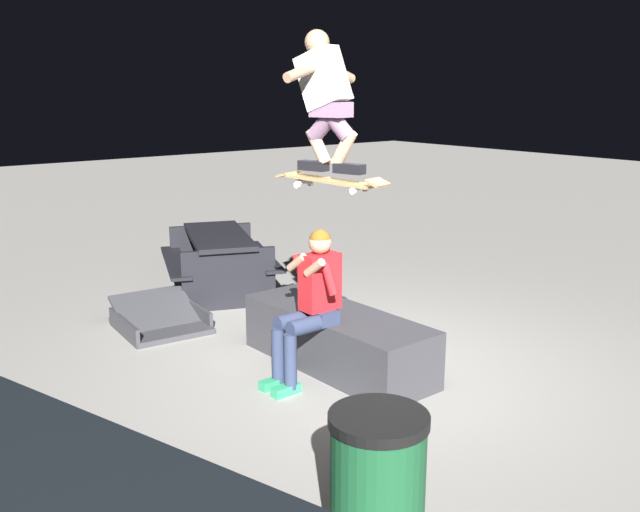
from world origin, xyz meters
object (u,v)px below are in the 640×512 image
at_px(ledge_box_main, 337,339).
at_px(skater_airborne, 325,95).
at_px(trash_bin, 377,490).
at_px(person_sitting_on_ledge, 310,298).
at_px(picnic_table_back, 219,253).
at_px(skateboard, 331,181).
at_px(kicker_ramp, 161,322).

height_order(ledge_box_main, skater_airborne, skater_airborne).
bearing_deg(trash_bin, ledge_box_main, -35.77).
relative_size(ledge_box_main, skater_airborne, 1.80).
bearing_deg(ledge_box_main, person_sitting_on_ledge, 105.51).
relative_size(ledge_box_main, picnic_table_back, 0.97).
bearing_deg(person_sitting_on_ledge, ledge_box_main, -74.49).
height_order(skateboard, picnic_table_back, skateboard).
distance_m(kicker_ramp, picnic_table_back, 1.56).
distance_m(ledge_box_main, kicker_ramp, 2.18).
xyz_separation_m(person_sitting_on_ledge, skateboard, (-0.20, -0.06, 1.04)).
height_order(person_sitting_on_ledge, trash_bin, person_sitting_on_ledge).
xyz_separation_m(person_sitting_on_ledge, skater_airborne, (-0.14, -0.05, 1.73)).
bearing_deg(skater_airborne, picnic_table_back, -14.35).
bearing_deg(skateboard, picnic_table_back, -13.86).
xyz_separation_m(skater_airborne, kicker_ramp, (2.27, 0.45, -2.43)).
height_order(picnic_table_back, trash_bin, trash_bin).
height_order(person_sitting_on_ledge, kicker_ramp, person_sitting_on_ledge).
bearing_deg(skateboard, kicker_ramp, 11.29).
relative_size(ledge_box_main, kicker_ramp, 1.88).
xyz_separation_m(person_sitting_on_ledge, picnic_table_back, (2.96, -0.84, -0.27)).
bearing_deg(skateboard, skater_airborne, 14.74).
bearing_deg(trash_bin, skater_airborne, -32.43).
bearing_deg(person_sitting_on_ledge, trash_bin, 150.28).
relative_size(skateboard, skater_airborne, 0.93).
bearing_deg(person_sitting_on_ledge, kicker_ramp, 10.65).
distance_m(ledge_box_main, person_sitting_on_ledge, 0.66).
relative_size(kicker_ramp, picnic_table_back, 0.51).
bearing_deg(picnic_table_back, ledge_box_main, 171.29).
bearing_deg(skateboard, person_sitting_on_ledge, 17.98).
xyz_separation_m(person_sitting_on_ledge, trash_bin, (-2.17, 1.24, -0.32)).
distance_m(kicker_ramp, trash_bin, 4.40).
relative_size(picnic_table_back, trash_bin, 2.34).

